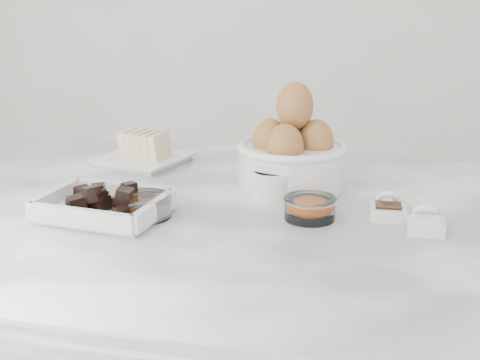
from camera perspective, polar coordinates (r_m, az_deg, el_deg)
name	(u,v)px	position (r m, az deg, el deg)	size (l,w,h in m)	color
marble_slab	(224,220)	(1.07, -1.42, -3.47)	(1.20, 0.80, 0.04)	white
chocolate_dish	(103,203)	(1.04, -11.61, -1.95)	(0.20, 0.16, 0.05)	white
butter_plate	(142,151)	(1.33, -8.38, 2.44)	(0.19, 0.19, 0.06)	white
sugar_ramekin	(272,183)	(1.11, 2.79, -0.23)	(0.08, 0.08, 0.05)	white
egg_bowl	(292,153)	(1.16, 4.49, 2.29)	(0.19, 0.19, 0.18)	white
honey_bowl	(146,206)	(1.03, -8.07, -2.19)	(0.08, 0.08, 0.04)	white
zest_bowl	(310,207)	(1.02, 5.98, -2.31)	(0.08, 0.08, 0.04)	white
vanilla_spoon	(388,209)	(1.04, 12.50, -2.42)	(0.06, 0.07, 0.04)	white
salt_spoon	(426,223)	(1.00, 15.56, -3.54)	(0.05, 0.06, 0.04)	white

